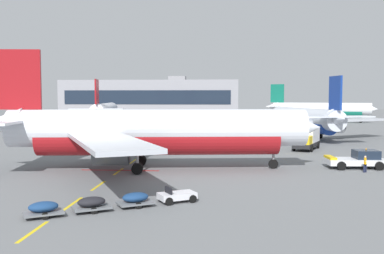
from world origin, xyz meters
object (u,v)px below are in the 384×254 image
Objects in this scene: catering_truck at (307,138)px; airliner_far_center at (319,110)px; pushback_tug at (358,160)px; airliner_foreground at (153,131)px; airliner_mid_left at (105,112)px; airliner_far_right at (305,119)px; ground_crew_worker at (365,163)px; baggage_train at (114,201)px.

airliner_far_center is at bearing 76.95° from catering_truck.
pushback_tug is at bearing -99.05° from airliner_far_center.
airliner_mid_left is at bearing 109.56° from airliner_foreground.
airliner_far_right is at bearing 59.22° from airliner_foreground.
pushback_tug is 2.67m from ground_crew_worker.
airliner_far_right is at bearing -32.54° from airliner_mid_left.
baggage_train is (23.10, -81.03, -3.14)m from airliner_mid_left.
airliner_foreground reaches higher than airliner_far_right.
airliner_far_center is 70.19m from catering_truck.
airliner_mid_left is at bearing 132.17° from catering_truck.
airliner_foreground is 1.08× the size of airliner_mid_left.
baggage_train is at bearing -89.91° from airliner_foreground.
airliner_mid_left is 61.86m from airliner_far_center.
catering_truck is at bearing -98.95° from airliner_far_right.
baggage_train is at bearing -74.09° from airliner_mid_left.
pushback_tug is 0.57× the size of baggage_train.
airliner_far_right is 4.08× the size of catering_truck.
airliner_mid_left reaches higher than catering_truck.
catering_truck is (-15.84, -68.35, -1.97)m from airliner_far_center.
baggage_train is (0.03, -16.07, -3.42)m from airliner_foreground.
airliner_mid_left reaches higher than airliner_far_right.
airliner_foreground is 21.42m from ground_crew_worker.
airliner_far_right is 18.21× the size of ground_crew_worker.
airliner_mid_left is (-23.08, 64.96, -0.28)m from airliner_foreground.
airliner_foreground is at bearing -120.78° from airliner_far_right.
catering_truck reaches higher than ground_crew_worker.
pushback_tug is 0.19× the size of airliner_mid_left.
airliner_mid_left is at bearing 125.39° from pushback_tug.
airliner_far_right is (21.68, 36.40, -0.50)m from airliner_foreground.
airliner_mid_left reaches higher than airliner_far_center.
catering_truck is 39.51m from baggage_train.
ground_crew_worker is (44.28, -65.10, -2.73)m from airliner_mid_left.
airliner_mid_left is at bearing -159.14° from airliner_far_center.
airliner_far_center reaches higher than pushback_tug.
airliner_far_center is 4.24× the size of catering_truck.
airliner_foreground is 42.37m from airliner_far_right.
catering_truck is at bearing -103.05° from airliner_far_center.
airliner_far_right is at bearing -104.46° from airliner_far_center.
baggage_train is 26.51m from ground_crew_worker.
pushback_tug is 28.24m from baggage_train.
pushback_tug reaches higher than ground_crew_worker.
airliner_foreground is 68.94m from airliner_mid_left.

